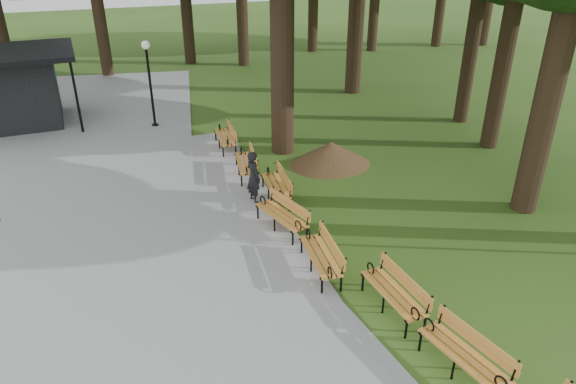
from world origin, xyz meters
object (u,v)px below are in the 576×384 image
object	(u,v)px
dirt_mound	(331,153)
bench_3	(320,256)
bench_7	(225,137)
lamp_post	(148,67)
bench_2	(393,293)
bench_5	(276,186)
person	(254,177)
bench_4	(281,215)
bench_6	(245,163)
kiosk	(7,89)
bench_1	(464,356)

from	to	relation	value
dirt_mound	bench_3	bearing A→B (deg)	-116.58
bench_3	bench_7	size ratio (longest dim) A/B	1.00
lamp_post	bench_2	size ratio (longest dim) A/B	1.79
lamp_post	bench_5	bearing A→B (deg)	-71.98
person	bench_7	size ratio (longest dim) A/B	0.83
bench_4	bench_6	world-z (taller)	same
lamp_post	bench_5	xyz separation A→B (m)	(2.51, -7.71, -1.98)
lamp_post	bench_4	bearing A→B (deg)	-77.65
bench_2	bench_7	distance (m)	10.05
person	kiosk	size ratio (longest dim) A/B	0.33
bench_1	bench_7	xyz separation A→B (m)	(-1.31, 11.97, 0.00)
lamp_post	bench_2	xyz separation A→B (m)	(3.14, -13.33, -1.98)
bench_2	bench_4	bearing A→B (deg)	-167.62
kiosk	dirt_mound	world-z (taller)	kiosk
lamp_post	bench_3	bearing A→B (deg)	-78.84
bench_7	kiosk	bearing A→B (deg)	-122.64
lamp_post	bench_6	xyz separation A→B (m)	(2.13, -5.83, -1.98)
bench_3	bench_6	distance (m)	5.71
bench_5	kiosk	bearing A→B (deg)	-135.41
bench_3	bench_6	world-z (taller)	same
dirt_mound	bench_5	size ratio (longest dim) A/B	1.23
person	kiosk	bearing A→B (deg)	23.36
lamp_post	bench_3	world-z (taller)	lamp_post
bench_4	bench_5	size ratio (longest dim) A/B	1.00
bench_2	dirt_mound	bearing A→B (deg)	162.27
person	bench_1	distance (m)	7.82
bench_2	bench_5	distance (m)	5.65
person	bench_6	size ratio (longest dim) A/B	0.83
lamp_post	bench_6	size ratio (longest dim) A/B	1.79
bench_1	bench_4	distance (m)	6.01
dirt_mound	bench_1	size ratio (longest dim) A/B	1.23
bench_1	bench_7	bearing A→B (deg)	175.65
bench_3	bench_7	bearing A→B (deg)	-172.75
kiosk	bench_4	distance (m)	13.83
bench_7	bench_5	bearing A→B (deg)	9.62
lamp_post	dirt_mound	bearing A→B (deg)	-49.51
kiosk	bench_4	xyz separation A→B (m)	(7.40, -11.64, -1.06)
bench_7	lamp_post	bearing A→B (deg)	-143.91
lamp_post	bench_3	xyz separation A→B (m)	(2.28, -11.54, -1.98)
bench_5	bench_6	world-z (taller)	same
person	dirt_mound	distance (m)	3.65
bench_5	bench_6	size ratio (longest dim) A/B	1.00
person	bench_3	xyz separation A→B (m)	(0.41, -3.90, -0.35)
kiosk	lamp_post	bearing A→B (deg)	-24.48
bench_2	kiosk	bearing A→B (deg)	-154.41
bench_4	bench_7	size ratio (longest dim) A/B	1.00
bench_1	bench_2	xyz separation A→B (m)	(-0.26, 1.98, 0.00)
bench_2	bench_6	world-z (taller)	same
kiosk	bench_6	bearing A→B (deg)	-49.21
lamp_post	bench_2	world-z (taller)	lamp_post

